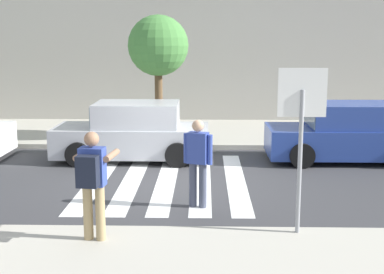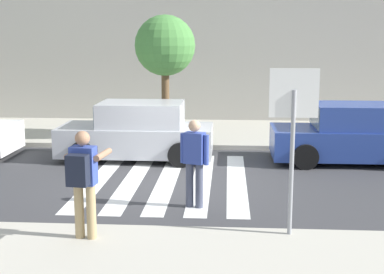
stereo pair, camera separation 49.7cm
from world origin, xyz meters
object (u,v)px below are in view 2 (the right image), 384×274
street_tree_center (165,47)px  parked_car_silver (138,133)px  stop_sign (293,115)px  photographer_with_backpack (83,175)px  pedestrian_crossing (194,158)px  parked_car_blue (352,135)px

street_tree_center → parked_car_silver: bearing=-102.6°
stop_sign → street_tree_center: street_tree_center is taller
stop_sign → photographer_with_backpack: bearing=-172.5°
photographer_with_backpack → parked_car_silver: photographer_with_backpack is taller
photographer_with_backpack → pedestrian_crossing: photographer_with_backpack is taller
pedestrian_crossing → parked_car_blue: pedestrian_crossing is taller
stop_sign → parked_car_blue: bearing=68.5°
photographer_with_backpack → pedestrian_crossing: (1.59, 2.11, -0.19)m
pedestrian_crossing → parked_car_silver: size_ratio=0.42×
stop_sign → photographer_with_backpack: size_ratio=1.54×
stop_sign → parked_car_silver: size_ratio=0.65×
parked_car_blue → photographer_with_backpack: bearing=-131.8°
stop_sign → photographer_with_backpack: stop_sign is taller
pedestrian_crossing → parked_car_silver: 4.42m
pedestrian_crossing → parked_car_blue: 5.62m
pedestrian_crossing → street_tree_center: bearing=101.6°
pedestrian_crossing → parked_car_blue: (3.90, 4.04, -0.25)m
street_tree_center → stop_sign: bearing=-69.7°
parked_car_silver → street_tree_center: street_tree_center is taller
pedestrian_crossing → parked_car_silver: bearing=113.9°
parked_car_silver → stop_sign: bearing=-59.0°
street_tree_center → parked_car_blue: bearing=-23.2°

